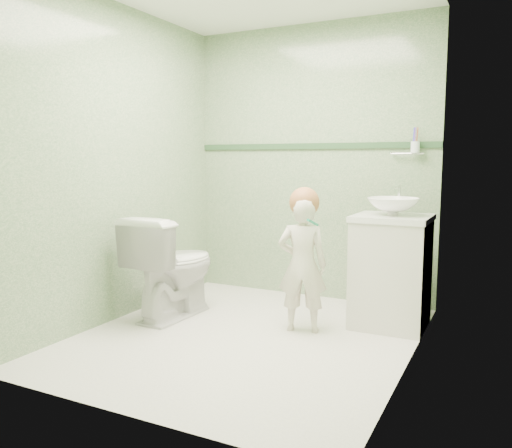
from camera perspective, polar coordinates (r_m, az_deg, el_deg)
The scene contains 12 objects.
ground at distance 3.69m, azimuth -1.06°, elevation -12.37°, with size 2.50×2.50×0.00m, color beige.
room_shell at distance 3.48m, azimuth -1.11°, elevation 6.60°, with size 2.50×2.54×2.40m.
trim_stripe at distance 4.61m, azimuth 6.11°, elevation 8.56°, with size 2.20×0.02×0.05m, color #2B4E2D.
vanity at distance 3.95m, azimuth 14.69°, elevation -5.26°, with size 0.52×0.50×0.80m, color silver.
counter at distance 3.88m, azimuth 14.88°, elevation 0.65°, with size 0.54×0.52×0.04m, color white.
basin at distance 3.88m, azimuth 14.92°, elevation 1.89°, with size 0.37×0.37×0.13m, color white.
faucet at distance 4.05m, azimuth 15.48°, elevation 3.22°, with size 0.03×0.13×0.18m.
cup_holder at distance 4.33m, azimuth 17.10°, elevation 8.13°, with size 0.26×0.07×0.21m.
toilet at distance 4.10m, azimuth -9.15°, elevation -4.60°, with size 0.45×0.79×0.81m, color white.
toddler at distance 3.71m, azimuth 5.14°, elevation -4.54°, with size 0.35×0.23×0.97m, color silver.
hair_cap at distance 3.67m, azimuth 5.37°, elevation 2.42°, with size 0.22×0.22×0.22m, color #A56539.
teal_toothbrush at distance 3.53m, azimuth 6.20°, elevation 0.25°, with size 0.11×0.14×0.08m.
Camera 1 is at (1.61, -3.08, 1.23)m, focal length 36.17 mm.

